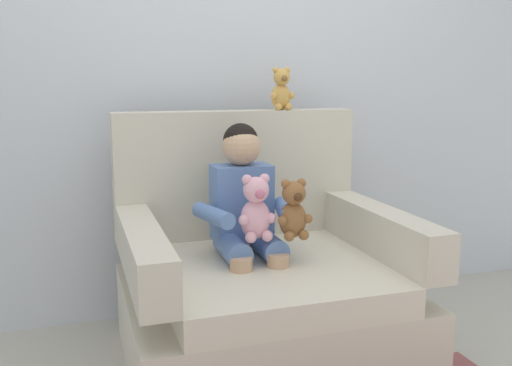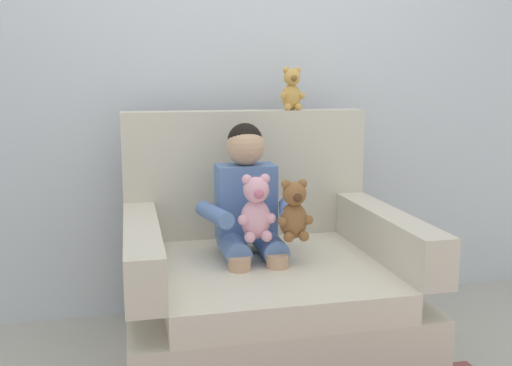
# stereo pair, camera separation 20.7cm
# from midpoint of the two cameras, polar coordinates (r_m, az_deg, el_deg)

# --- Properties ---
(ground_plane) EXTENTS (8.00, 8.00, 0.00)m
(ground_plane) POSITION_cam_midpoint_polar(r_m,az_deg,el_deg) (2.66, -1.42, -17.49)
(ground_plane) COLOR #ADA89E
(back_wall) EXTENTS (6.00, 0.10, 2.60)m
(back_wall) POSITION_cam_midpoint_polar(r_m,az_deg,el_deg) (3.06, -5.52, 11.40)
(back_wall) COLOR silver
(back_wall) RESTS_ON ground
(armchair) EXTENTS (1.19, 1.03, 1.09)m
(armchair) POSITION_cam_midpoint_polar(r_m,az_deg,el_deg) (2.57, -1.79, -10.42)
(armchair) COLOR beige
(armchair) RESTS_ON ground
(seated_child) EXTENTS (0.45, 0.39, 0.82)m
(seated_child) POSITION_cam_midpoint_polar(r_m,az_deg,el_deg) (2.49, -3.41, -2.60)
(seated_child) COLOR #597AB7
(seated_child) RESTS_ON armchair
(plush_pink) EXTENTS (0.16, 0.13, 0.28)m
(plush_pink) POSITION_cam_midpoint_polar(r_m,az_deg,el_deg) (2.35, -2.53, -2.69)
(plush_pink) COLOR #EAA8BC
(plush_pink) RESTS_ON armchair
(plush_brown) EXTENTS (0.15, 0.12, 0.26)m
(plush_brown) POSITION_cam_midpoint_polar(r_m,az_deg,el_deg) (2.37, 1.29, -2.83)
(plush_brown) COLOR brown
(plush_brown) RESTS_ON armchair
(plush_honey_on_backrest) EXTENTS (0.13, 0.10, 0.21)m
(plush_honey_on_backrest) POSITION_cam_midpoint_polar(r_m,az_deg,el_deg) (2.84, 0.46, 9.30)
(plush_honey_on_backrest) COLOR gold
(plush_honey_on_backrest) RESTS_ON armchair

